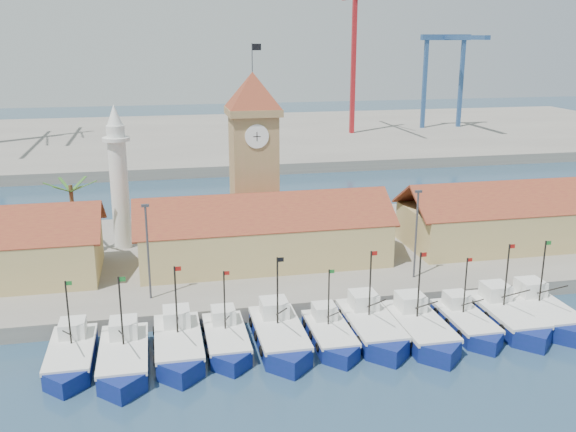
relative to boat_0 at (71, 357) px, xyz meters
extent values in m
plane|color=#1E3D52|center=(18.21, -3.09, -0.74)|extent=(400.00, 400.00, 0.00)
cube|color=gray|center=(18.21, 20.91, 0.01)|extent=(140.00, 32.00, 1.50)
cube|color=gray|center=(18.21, 106.91, 0.26)|extent=(240.00, 80.00, 2.00)
cube|color=navy|center=(0.00, 0.39, -0.26)|extent=(3.40, 7.70, 1.75)
cube|color=navy|center=(0.00, -3.47, -0.26)|extent=(3.40, 3.40, 1.75)
cube|color=silver|center=(0.00, 0.39, 0.62)|extent=(3.47, 7.92, 0.34)
cube|color=silver|center=(0.00, 2.31, 1.40)|extent=(2.04, 2.14, 1.36)
cylinder|color=black|center=(0.00, 0.87, 3.34)|extent=(0.14, 0.14, 5.45)
cube|color=#197226|center=(0.24, 0.87, 5.87)|extent=(0.49, 0.02, 0.34)
cube|color=navy|center=(4.06, -0.87, -0.22)|extent=(3.64, 8.25, 1.87)
cube|color=navy|center=(4.06, -4.99, -0.22)|extent=(3.64, 3.64, 1.87)
cube|color=silver|center=(4.06, -0.87, 0.71)|extent=(3.72, 8.47, 0.36)
cube|color=silver|center=(4.06, 1.19, 1.55)|extent=(2.19, 2.29, 1.46)
cylinder|color=black|center=(4.06, -0.35, 3.63)|extent=(0.15, 0.15, 5.83)
cube|color=#197226|center=(4.33, -0.35, 6.34)|extent=(0.52, 0.02, 0.36)
cube|color=navy|center=(8.33, 0.37, -0.22)|extent=(3.68, 8.33, 1.89)
cube|color=navy|center=(8.33, -3.79, -0.22)|extent=(3.68, 3.68, 1.89)
cube|color=silver|center=(8.33, 0.37, 0.73)|extent=(3.75, 8.56, 0.37)
cube|color=silver|center=(8.33, 2.45, 1.57)|extent=(2.21, 2.31, 1.47)
cylinder|color=black|center=(8.33, 0.90, 3.67)|extent=(0.15, 0.15, 5.89)
cube|color=#A5140F|center=(8.59, 0.90, 6.41)|extent=(0.53, 0.02, 0.37)
cube|color=navy|center=(12.26, 0.67, -0.27)|extent=(3.29, 7.44, 1.69)
cube|color=navy|center=(12.26, -3.05, -0.27)|extent=(3.29, 3.29, 1.69)
cube|color=silver|center=(12.26, 0.67, 0.57)|extent=(3.35, 7.64, 0.33)
cube|color=silver|center=(12.26, 2.53, 1.32)|extent=(1.97, 2.07, 1.31)
cylinder|color=black|center=(12.26, 1.14, 3.20)|extent=(0.13, 0.13, 5.26)
cube|color=#A5140F|center=(12.49, 1.14, 5.64)|extent=(0.47, 0.02, 0.33)
cube|color=navy|center=(16.64, 0.25, -0.20)|extent=(3.78, 8.55, 1.94)
cube|color=navy|center=(16.64, -4.03, -0.20)|extent=(3.78, 3.78, 1.94)
cube|color=silver|center=(16.64, 0.25, 0.77)|extent=(3.86, 8.79, 0.38)
cube|color=silver|center=(16.64, 2.38, 1.63)|extent=(2.27, 2.38, 1.51)
cylinder|color=black|center=(16.64, 0.79, 3.79)|extent=(0.15, 0.15, 6.05)
cube|color=black|center=(16.91, 0.79, 6.60)|extent=(0.54, 0.02, 0.38)
cube|color=navy|center=(20.91, -0.18, -0.29)|extent=(3.17, 7.18, 1.63)
cube|color=navy|center=(20.91, -3.77, -0.29)|extent=(3.17, 3.17, 1.63)
cube|color=silver|center=(20.91, -0.18, 0.53)|extent=(3.24, 7.38, 0.32)
cube|color=silver|center=(20.91, 1.62, 1.25)|extent=(1.90, 2.00, 1.27)
cylinder|color=black|center=(20.91, 0.28, 3.07)|extent=(0.13, 0.13, 5.08)
cube|color=#197226|center=(21.14, 0.28, 5.42)|extent=(0.45, 0.02, 0.32)
cube|color=navy|center=(24.72, 0.28, -0.21)|extent=(3.76, 8.51, 1.93)
cube|color=navy|center=(24.72, -3.97, -0.21)|extent=(3.76, 3.76, 1.93)
cube|color=silver|center=(24.72, 0.28, 0.76)|extent=(3.83, 8.74, 0.38)
cube|color=silver|center=(24.72, 2.41, 1.62)|extent=(2.26, 2.36, 1.50)
cylinder|color=black|center=(24.72, 0.82, 3.77)|extent=(0.15, 0.15, 6.01)
cube|color=#A5140F|center=(24.98, 0.82, 6.56)|extent=(0.54, 0.02, 0.38)
cube|color=navy|center=(28.67, -0.87, -0.21)|extent=(3.75, 8.50, 1.93)
cube|color=navy|center=(28.67, -5.12, -0.21)|extent=(3.75, 3.75, 1.93)
cube|color=silver|center=(28.67, -0.87, 0.76)|extent=(3.83, 8.73, 0.38)
cube|color=silver|center=(28.67, 1.25, 1.62)|extent=(2.25, 2.36, 1.50)
cylinder|color=black|center=(28.67, -0.34, 3.76)|extent=(0.15, 0.15, 6.01)
cube|color=#A5140F|center=(28.94, -0.34, 6.55)|extent=(0.54, 0.02, 0.38)
cube|color=navy|center=(33.21, -0.37, -0.28)|extent=(3.27, 7.39, 1.68)
cube|color=navy|center=(33.21, -4.06, -0.28)|extent=(3.27, 3.27, 1.68)
cube|color=silver|center=(33.21, -0.37, 0.56)|extent=(3.33, 7.60, 0.33)
cube|color=silver|center=(33.21, 1.48, 1.31)|extent=(1.96, 2.05, 1.31)
cylinder|color=black|center=(33.21, 0.10, 3.18)|extent=(0.13, 0.13, 5.23)
cube|color=#A5140F|center=(33.44, 0.10, 5.60)|extent=(0.47, 0.02, 0.33)
cube|color=navy|center=(37.29, -0.13, -0.21)|extent=(3.70, 8.38, 1.91)
cube|color=navy|center=(37.29, -4.33, -0.21)|extent=(3.70, 3.70, 1.91)
cube|color=silver|center=(37.29, -0.13, 0.74)|extent=(3.78, 8.62, 0.37)
cube|color=silver|center=(37.29, 1.96, 1.58)|extent=(2.22, 2.33, 1.48)
cylinder|color=black|center=(37.29, 0.39, 3.70)|extent=(0.15, 0.15, 5.93)
cube|color=#A5140F|center=(37.56, 0.39, 6.45)|extent=(0.53, 0.02, 0.37)
cube|color=navy|center=(40.94, 0.02, -0.21)|extent=(3.71, 8.40, 1.91)
cube|color=navy|center=(40.94, -4.18, -0.21)|extent=(3.71, 3.71, 1.91)
cube|color=silver|center=(40.94, 0.02, 0.74)|extent=(3.79, 8.64, 0.37)
cube|color=silver|center=(40.94, 2.12, 1.59)|extent=(2.23, 2.33, 1.49)
cylinder|color=black|center=(40.94, 0.55, 3.71)|extent=(0.15, 0.15, 5.94)
cube|color=#197226|center=(41.20, 0.55, 6.47)|extent=(0.53, 0.02, 0.37)
cube|color=tan|center=(18.21, 16.91, 3.01)|extent=(26.00, 10.00, 4.50)
cube|color=brown|center=(18.21, 14.41, 6.76)|extent=(27.04, 5.13, 3.21)
cube|color=brown|center=(18.21, 19.41, 6.76)|extent=(27.04, 5.13, 3.21)
cube|color=tan|center=(50.21, 16.91, 3.01)|extent=(30.00, 10.00, 4.50)
cube|color=brown|center=(50.21, 14.41, 6.76)|extent=(31.20, 5.13, 3.21)
cube|color=brown|center=(50.21, 19.41, 6.76)|extent=(31.20, 5.13, 3.21)
cube|color=#9F7851|center=(18.21, 22.91, 8.26)|extent=(5.00, 5.00, 15.00)
cube|color=#9F7851|center=(18.21, 22.91, 16.16)|extent=(5.80, 5.80, 0.80)
pyramid|color=brown|center=(18.21, 22.91, 18.46)|extent=(5.80, 5.80, 4.00)
cylinder|color=white|center=(18.21, 20.36, 13.76)|extent=(2.60, 0.15, 2.60)
cube|color=black|center=(18.21, 20.28, 13.76)|extent=(0.08, 0.02, 1.00)
cube|color=black|center=(18.21, 20.28, 13.76)|extent=(0.80, 0.02, 0.08)
cylinder|color=#3F3F44|center=(18.21, 22.91, 21.96)|extent=(0.10, 0.10, 3.00)
cube|color=black|center=(18.71, 22.91, 23.06)|extent=(1.00, 0.03, 0.70)
cylinder|color=silver|center=(3.21, 24.91, 7.76)|extent=(2.00, 2.00, 14.00)
cylinder|color=silver|center=(3.21, 24.91, 13.26)|extent=(3.00, 3.00, 0.40)
cone|color=silver|center=(3.21, 24.91, 15.86)|extent=(1.80, 1.80, 2.40)
cylinder|color=brown|center=(-1.79, 22.91, 4.76)|extent=(0.44, 0.44, 8.00)
cube|color=#306121|center=(-0.39, 22.91, 8.56)|extent=(2.80, 0.35, 1.18)
cube|color=#306121|center=(-1.09, 24.13, 8.56)|extent=(1.71, 2.60, 1.18)
cube|color=#306121|center=(-2.49, 24.13, 8.56)|extent=(1.71, 2.60, 1.18)
cube|color=#306121|center=(-3.19, 22.91, 8.56)|extent=(2.80, 0.35, 1.18)
cube|color=#306121|center=(-2.49, 21.70, 8.56)|extent=(1.71, 2.60, 1.18)
cube|color=#306121|center=(-1.09, 21.70, 8.56)|extent=(1.71, 2.60, 1.18)
cylinder|color=#3F3F44|center=(6.21, 8.91, 5.26)|extent=(0.20, 0.20, 9.00)
cube|color=#3F3F44|center=(6.21, 8.91, 9.66)|extent=(0.70, 0.25, 0.25)
cylinder|color=#3F3F44|center=(32.21, 8.91, 5.26)|extent=(0.20, 0.20, 9.00)
cube|color=#3F3F44|center=(32.21, 8.91, 9.66)|extent=(0.70, 0.25, 0.25)
cube|color=#A91A1F|center=(54.66, 101.91, 17.51)|extent=(1.00, 1.00, 32.51)
cube|color=#2A4D81|center=(75.21, 106.91, 12.26)|extent=(0.90, 0.90, 22.00)
cube|color=#2A4D81|center=(85.21, 106.91, 12.26)|extent=(0.90, 0.90, 22.00)
cube|color=#2A4D81|center=(80.21, 106.91, 23.76)|extent=(13.00, 1.40, 1.40)
cube|color=#2A4D81|center=(80.21, 96.91, 23.76)|extent=(1.40, 22.00, 1.00)
camera|label=1|loc=(7.33, -47.74, 24.31)|focal=40.00mm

